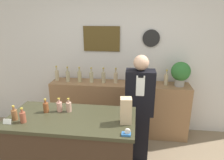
{
  "coord_description": "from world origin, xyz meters",
  "views": [
    {
      "loc": [
        0.39,
        -1.5,
        2.09
      ],
      "look_at": [
        0.06,
        1.1,
        1.23
      ],
      "focal_mm": 32.0,
      "sensor_mm": 36.0,
      "label": 1
    }
  ],
  "objects_px": {
    "shopkeeper": "(139,110)",
    "paper_bag": "(126,111)",
    "potted_plant": "(181,72)",
    "tape_dispenser": "(127,133)"
  },
  "relations": [
    {
      "from": "paper_bag",
      "to": "tape_dispenser",
      "type": "bearing_deg",
      "value": -84.1
    },
    {
      "from": "paper_bag",
      "to": "tape_dispenser",
      "type": "relative_size",
      "value": 3.2
    },
    {
      "from": "paper_bag",
      "to": "tape_dispenser",
      "type": "distance_m",
      "value": 0.26
    },
    {
      "from": "potted_plant",
      "to": "tape_dispenser",
      "type": "relative_size",
      "value": 4.52
    },
    {
      "from": "potted_plant",
      "to": "tape_dispenser",
      "type": "distance_m",
      "value": 1.76
    },
    {
      "from": "paper_bag",
      "to": "tape_dispenser",
      "type": "xyz_separation_m",
      "value": [
        0.02,
        -0.23,
        -0.12
      ]
    },
    {
      "from": "shopkeeper",
      "to": "paper_bag",
      "type": "bearing_deg",
      "value": -102.35
    },
    {
      "from": "shopkeeper",
      "to": "tape_dispenser",
      "type": "height_order",
      "value": "shopkeeper"
    },
    {
      "from": "paper_bag",
      "to": "tape_dispenser",
      "type": "height_order",
      "value": "paper_bag"
    },
    {
      "from": "shopkeeper",
      "to": "paper_bag",
      "type": "xyz_separation_m",
      "value": [
        -0.15,
        -0.7,
        0.33
      ]
    }
  ]
}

